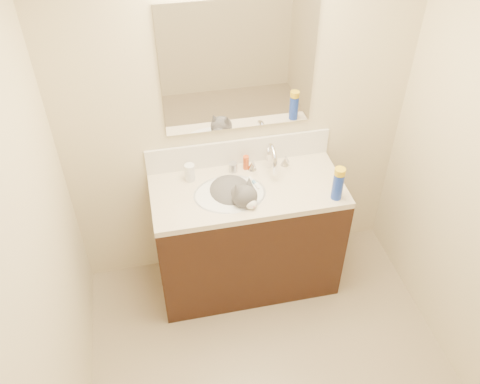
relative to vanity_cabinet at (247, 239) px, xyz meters
name	(u,v)px	position (x,y,z in m)	size (l,w,h in m)	color
room_shell	(304,223)	(0.00, -0.97, 1.08)	(2.24, 2.54, 2.52)	beige
vanity_cabinet	(247,239)	(0.00, 0.00, 0.00)	(1.20, 0.55, 0.82)	black
counter_slab	(248,190)	(0.00, 0.00, 0.43)	(1.20, 0.55, 0.04)	beige
basin	(230,202)	(-0.12, -0.03, 0.38)	(0.45, 0.36, 0.14)	white
faucet	(271,160)	(0.18, 0.14, 0.54)	(0.28, 0.20, 0.21)	silver
cat	(234,196)	(-0.09, -0.02, 0.42)	(0.41, 0.44, 0.32)	#4A4749
backsplash	(239,152)	(0.00, 0.26, 0.54)	(1.20, 0.02, 0.18)	silver
mirror	(239,68)	(0.00, 0.26, 1.13)	(0.90, 0.02, 0.80)	white
pill_bottle	(190,172)	(-0.34, 0.16, 0.51)	(0.06, 0.06, 0.12)	silver
pill_label	(190,174)	(-0.34, 0.16, 0.49)	(0.06, 0.06, 0.04)	#F85929
silver_jar	(233,167)	(-0.06, 0.18, 0.48)	(0.05, 0.05, 0.06)	#B7B7BC
amber_bottle	(246,162)	(0.03, 0.19, 0.50)	(0.04, 0.04, 0.10)	#C04516
toothbrush	(254,183)	(0.05, 0.04, 0.45)	(0.01, 0.13, 0.01)	silver
toothbrush_head	(254,182)	(0.05, 0.04, 0.46)	(0.02, 0.03, 0.02)	#5D95C6
spray_can	(338,186)	(0.50, -0.20, 0.54)	(0.07, 0.07, 0.18)	#1937B1
spray_cap	(340,172)	(0.50, -0.20, 0.65)	(0.07, 0.07, 0.04)	gold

